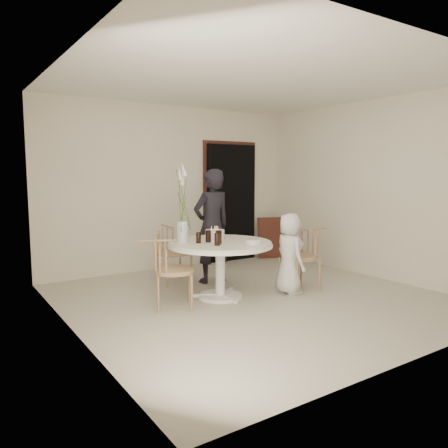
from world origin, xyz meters
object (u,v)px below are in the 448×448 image
table (220,250)px  chair_right (306,250)px  boy (289,254)px  flower_vase (182,214)px  chair_far (170,246)px  girl (212,226)px  birthday_cake (215,235)px  chair_left (164,264)px

table → chair_right: (1.24, -0.28, -0.07)m
chair_right → boy: 0.36m
chair_right → flower_vase: (-1.66, 0.49, 0.54)m
chair_right → boy: bearing=-77.7°
flower_vase → chair_far: bearing=72.7°
chair_far → girl: girl is taller
chair_right → flower_vase: 1.81m
boy → birthday_cake: boy is taller
chair_far → boy: (1.01, -1.46, 0.00)m
chair_far → chair_left: chair_left is taller
chair_far → birthday_cake: bearing=-74.8°
boy → flower_vase: flower_vase is taller
chair_left → boy: size_ratio=0.77×
girl → birthday_cake: bearing=59.0°
chair_far → birthday_cake: size_ratio=3.26×
boy → flower_vase: size_ratio=1.07×
chair_right → birthday_cake: birthday_cake is taller
chair_right → girl: (-0.88, 1.04, 0.28)m
chair_left → flower_vase: (0.36, 0.20, 0.55)m
chair_left → flower_vase: flower_vase is taller
table → flower_vase: (-0.43, 0.21, 0.47)m
chair_right → table: bearing=-99.0°
girl → boy: size_ratio=1.54×
birthday_cake → flower_vase: size_ratio=0.25×
table → chair_right: size_ratio=1.57×
table → girl: girl is taller
girl → boy: 1.25m
chair_left → chair_right: bearing=-73.3°
chair_right → chair_left: size_ratio=1.02×
flower_vase → chair_right: bearing=-16.4°
chair_right → birthday_cake: (-1.18, 0.50, 0.24)m
chair_right → chair_left: chair_right is taller
chair_left → boy: 1.69m
table → boy: size_ratio=1.24×
table → flower_vase: flower_vase is taller
table → flower_vase: size_ratio=1.33×
boy → birthday_cake: size_ratio=4.25×
chair_right → flower_vase: flower_vase is taller
table → chair_left: bearing=179.4°
birthday_cake → flower_vase: flower_vase is taller
chair_right → chair_left: (-2.02, 0.29, -0.01)m
chair_left → birthday_cake: size_ratio=3.28×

